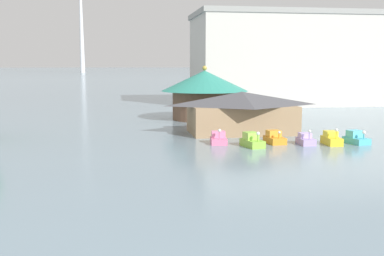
{
  "coord_description": "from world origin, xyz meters",
  "views": [
    {
      "loc": [
        -2.72,
        -14.63,
        8.23
      ],
      "look_at": [
        3.19,
        22.96,
        2.97
      ],
      "focal_mm": 43.74,
      "sensor_mm": 36.0,
      "label": 1
    }
  ],
  "objects_px": {
    "pedal_boat_yellow": "(331,139)",
    "green_roof_pavilion": "(205,91)",
    "pedal_boat_lavender": "(306,140)",
    "pedal_boat_cyan": "(356,138)",
    "pedal_boat_orange": "(274,138)",
    "boathouse": "(242,111)",
    "pedal_boat_lime": "(252,141)",
    "background_building_block": "(292,59)",
    "pedal_boat_pink": "(219,139)"
  },
  "relations": [
    {
      "from": "pedal_boat_lavender",
      "to": "pedal_boat_pink",
      "type": "bearing_deg",
      "value": -100.98
    },
    {
      "from": "pedal_boat_cyan",
      "to": "pedal_boat_lavender",
      "type": "bearing_deg",
      "value": -105.5
    },
    {
      "from": "pedal_boat_lavender",
      "to": "pedal_boat_cyan",
      "type": "bearing_deg",
      "value": 88.34
    },
    {
      "from": "pedal_boat_cyan",
      "to": "green_roof_pavilion",
      "type": "xyz_separation_m",
      "value": [
        -11.65,
        23.44,
        3.61
      ]
    },
    {
      "from": "green_roof_pavilion",
      "to": "background_building_block",
      "type": "xyz_separation_m",
      "value": [
        22.57,
        24.23,
        5.05
      ]
    },
    {
      "from": "pedal_boat_lavender",
      "to": "pedal_boat_cyan",
      "type": "relative_size",
      "value": 0.81
    },
    {
      "from": "pedal_boat_cyan",
      "to": "green_roof_pavilion",
      "type": "height_order",
      "value": "green_roof_pavilion"
    },
    {
      "from": "pedal_boat_orange",
      "to": "background_building_block",
      "type": "relative_size",
      "value": 0.07
    },
    {
      "from": "boathouse",
      "to": "background_building_block",
      "type": "distance_m",
      "value": 44.37
    },
    {
      "from": "pedal_boat_pink",
      "to": "pedal_boat_yellow",
      "type": "bearing_deg",
      "value": 85.73
    },
    {
      "from": "pedal_boat_yellow",
      "to": "green_roof_pavilion",
      "type": "relative_size",
      "value": 0.22
    },
    {
      "from": "pedal_boat_lavender",
      "to": "pedal_boat_yellow",
      "type": "height_order",
      "value": "pedal_boat_yellow"
    },
    {
      "from": "pedal_boat_pink",
      "to": "pedal_boat_cyan",
      "type": "xyz_separation_m",
      "value": [
        14.12,
        -2.05,
        0.02
      ]
    },
    {
      "from": "pedal_boat_pink",
      "to": "pedal_boat_lime",
      "type": "height_order",
      "value": "pedal_boat_pink"
    },
    {
      "from": "pedal_boat_pink",
      "to": "pedal_boat_lime",
      "type": "xyz_separation_m",
      "value": [
        2.92,
        -2.2,
        0.06
      ]
    },
    {
      "from": "pedal_boat_pink",
      "to": "boathouse",
      "type": "distance_m",
      "value": 8.43
    },
    {
      "from": "pedal_boat_cyan",
      "to": "boathouse",
      "type": "relative_size",
      "value": 0.22
    },
    {
      "from": "pedal_boat_orange",
      "to": "green_roof_pavilion",
      "type": "xyz_separation_m",
      "value": [
        -3.35,
        21.98,
        3.62
      ]
    },
    {
      "from": "pedal_boat_lime",
      "to": "background_building_block",
      "type": "height_order",
      "value": "background_building_block"
    },
    {
      "from": "boathouse",
      "to": "background_building_block",
      "type": "height_order",
      "value": "background_building_block"
    },
    {
      "from": "boathouse",
      "to": "pedal_boat_orange",
      "type": "bearing_deg",
      "value": -78.72
    },
    {
      "from": "pedal_boat_cyan",
      "to": "green_roof_pavilion",
      "type": "bearing_deg",
      "value": -166.59
    },
    {
      "from": "pedal_boat_pink",
      "to": "pedal_boat_cyan",
      "type": "distance_m",
      "value": 14.27
    },
    {
      "from": "pedal_boat_orange",
      "to": "pedal_boat_pink",
      "type": "bearing_deg",
      "value": -101.32
    },
    {
      "from": "pedal_boat_lime",
      "to": "boathouse",
      "type": "relative_size",
      "value": 0.23
    },
    {
      "from": "boathouse",
      "to": "background_building_block",
      "type": "bearing_deg",
      "value": 61.81
    },
    {
      "from": "pedal_boat_lime",
      "to": "pedal_boat_cyan",
      "type": "bearing_deg",
      "value": 78.12
    },
    {
      "from": "pedal_boat_lavender",
      "to": "pedal_boat_cyan",
      "type": "xyz_separation_m",
      "value": [
        5.41,
        -0.23,
        0.06
      ]
    },
    {
      "from": "background_building_block",
      "to": "pedal_boat_cyan",
      "type": "bearing_deg",
      "value": -102.9
    },
    {
      "from": "pedal_boat_lime",
      "to": "boathouse",
      "type": "height_order",
      "value": "boathouse"
    },
    {
      "from": "pedal_boat_lime",
      "to": "green_roof_pavilion",
      "type": "height_order",
      "value": "green_roof_pavilion"
    },
    {
      "from": "pedal_boat_pink",
      "to": "background_building_block",
      "type": "relative_size",
      "value": 0.06
    },
    {
      "from": "pedal_boat_orange",
      "to": "background_building_block",
      "type": "distance_m",
      "value": 50.8
    },
    {
      "from": "green_roof_pavilion",
      "to": "pedal_boat_orange",
      "type": "bearing_deg",
      "value": -81.34
    },
    {
      "from": "pedal_boat_cyan",
      "to": "boathouse",
      "type": "xyz_separation_m",
      "value": [
        -9.81,
        8.99,
        2.05
      ]
    },
    {
      "from": "pedal_boat_orange",
      "to": "background_building_block",
      "type": "height_order",
      "value": "background_building_block"
    },
    {
      "from": "pedal_boat_orange",
      "to": "green_roof_pavilion",
      "type": "bearing_deg",
      "value": -176.77
    },
    {
      "from": "pedal_boat_lavender",
      "to": "pedal_boat_yellow",
      "type": "bearing_deg",
      "value": 82.05
    },
    {
      "from": "pedal_boat_lime",
      "to": "green_roof_pavilion",
      "type": "relative_size",
      "value": 0.23
    },
    {
      "from": "pedal_boat_pink",
      "to": "pedal_boat_lavender",
      "type": "bearing_deg",
      "value": 85.04
    },
    {
      "from": "pedal_boat_cyan",
      "to": "pedal_boat_orange",
      "type": "bearing_deg",
      "value": -112.95
    },
    {
      "from": "pedal_boat_orange",
      "to": "boathouse",
      "type": "xyz_separation_m",
      "value": [
        -1.5,
        7.54,
        2.06
      ]
    },
    {
      "from": "pedal_boat_pink",
      "to": "background_building_block",
      "type": "distance_m",
      "value": 52.75
    },
    {
      "from": "pedal_boat_pink",
      "to": "background_building_block",
      "type": "xyz_separation_m",
      "value": [
        25.04,
        45.61,
        8.68
      ]
    },
    {
      "from": "pedal_boat_orange",
      "to": "pedal_boat_cyan",
      "type": "height_order",
      "value": "pedal_boat_cyan"
    },
    {
      "from": "pedal_boat_yellow",
      "to": "pedal_boat_orange",
      "type": "bearing_deg",
      "value": -103.8
    },
    {
      "from": "boathouse",
      "to": "green_roof_pavilion",
      "type": "height_order",
      "value": "green_roof_pavilion"
    },
    {
      "from": "pedal_boat_yellow",
      "to": "green_roof_pavilion",
      "type": "height_order",
      "value": "green_roof_pavilion"
    },
    {
      "from": "pedal_boat_yellow",
      "to": "pedal_boat_lavender",
      "type": "bearing_deg",
      "value": -96.16
    },
    {
      "from": "pedal_boat_pink",
      "to": "pedal_boat_cyan",
      "type": "bearing_deg",
      "value": 88.56
    }
  ]
}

